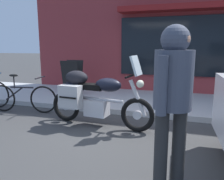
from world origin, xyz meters
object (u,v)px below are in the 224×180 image
Objects in this scene: parked_bicycle at (22,97)px; sandwich_board_sign at (72,77)px; pedestrian_walking at (173,91)px; touring_motorcycle at (92,96)px.

sandwich_board_sign is (0.41, 1.74, 0.27)m from parked_bicycle.
sandwich_board_sign is (-3.15, 3.82, -0.48)m from pedestrian_walking.
touring_motorcycle is 2.16× the size of sandwich_board_sign.
pedestrian_walking is at bearing -50.56° from sandwich_board_sign.
sandwich_board_sign is at bearing 76.71° from parked_bicycle.
parked_bicycle is 0.95× the size of pedestrian_walking.
pedestrian_walking reaches higher than sandwich_board_sign.
sandwich_board_sign is at bearing 126.33° from touring_motorcycle.
sandwich_board_sign is at bearing 129.44° from pedestrian_walking.
pedestrian_walking is 1.73× the size of sandwich_board_sign.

